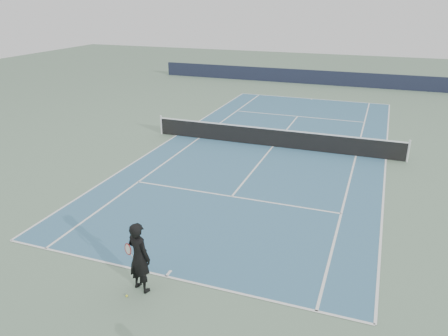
% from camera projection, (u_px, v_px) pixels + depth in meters
% --- Properties ---
extents(ground, '(80.00, 80.00, 0.00)m').
position_uv_depth(ground, '(273.00, 147.00, 22.37)').
color(ground, slate).
extents(court_surface, '(10.97, 23.77, 0.01)m').
position_uv_depth(court_surface, '(273.00, 147.00, 22.37)').
color(court_surface, '#386886').
rests_on(court_surface, ground).
extents(tennis_net, '(12.90, 0.10, 1.07)m').
position_uv_depth(tennis_net, '(273.00, 137.00, 22.18)').
color(tennis_net, silver).
rests_on(tennis_net, ground).
extents(windscreen_far, '(30.00, 0.25, 1.20)m').
position_uv_depth(windscreen_far, '(324.00, 78.00, 37.76)').
color(windscreen_far, black).
rests_on(windscreen_far, ground).
extents(tennis_player, '(0.88, 0.73, 1.96)m').
position_uv_depth(tennis_player, '(139.00, 257.00, 11.15)').
color(tennis_player, black).
rests_on(tennis_player, ground).
extents(tennis_ball, '(0.06, 0.06, 0.06)m').
position_uv_depth(tennis_ball, '(127.00, 296.00, 11.19)').
color(tennis_ball, yellow).
rests_on(tennis_ball, ground).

